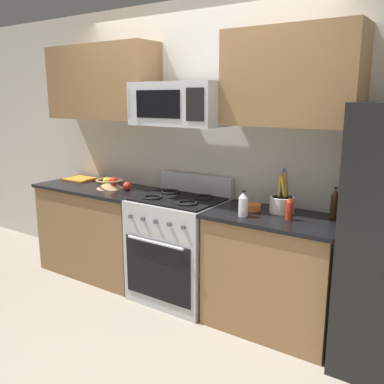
{
  "coord_description": "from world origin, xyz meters",
  "views": [
    {
      "loc": [
        2.08,
        -2.22,
        1.77
      ],
      "look_at": [
        0.22,
        0.5,
        1.03
      ],
      "focal_mm": 39.37,
      "sensor_mm": 36.0,
      "label": 1
    }
  ],
  "objects_px": {
    "fruit_basket": "(110,183)",
    "cutting_board": "(80,179)",
    "bottle_vinegar": "(243,204)",
    "apple_loose": "(127,186)",
    "microwave": "(180,104)",
    "bottle_hot_sauce": "(289,209)",
    "range_oven": "(179,248)",
    "utensil_crock": "(282,203)",
    "bottle_soy": "(335,204)",
    "prep_bowl": "(252,207)"
  },
  "relations": [
    {
      "from": "fruit_basket",
      "to": "cutting_board",
      "type": "height_order",
      "value": "fruit_basket"
    },
    {
      "from": "fruit_basket",
      "to": "bottle_vinegar",
      "type": "relative_size",
      "value": 1.29
    },
    {
      "from": "apple_loose",
      "to": "bottle_vinegar",
      "type": "height_order",
      "value": "bottle_vinegar"
    },
    {
      "from": "microwave",
      "to": "bottle_hot_sauce",
      "type": "bearing_deg",
      "value": -3.93
    },
    {
      "from": "range_oven",
      "to": "bottle_vinegar",
      "type": "height_order",
      "value": "bottle_vinegar"
    },
    {
      "from": "utensil_crock",
      "to": "fruit_basket",
      "type": "relative_size",
      "value": 1.31
    },
    {
      "from": "bottle_vinegar",
      "to": "bottle_hot_sauce",
      "type": "height_order",
      "value": "bottle_vinegar"
    },
    {
      "from": "microwave",
      "to": "apple_loose",
      "type": "distance_m",
      "value": 0.99
    },
    {
      "from": "fruit_basket",
      "to": "bottle_soy",
      "type": "xyz_separation_m",
      "value": [
        2.1,
        0.19,
        0.05
      ]
    },
    {
      "from": "bottle_soy",
      "to": "cutting_board",
      "type": "bearing_deg",
      "value": -178.96
    },
    {
      "from": "apple_loose",
      "to": "bottle_soy",
      "type": "relative_size",
      "value": 0.35
    },
    {
      "from": "microwave",
      "to": "fruit_basket",
      "type": "height_order",
      "value": "microwave"
    },
    {
      "from": "utensil_crock",
      "to": "apple_loose",
      "type": "distance_m",
      "value": 1.52
    },
    {
      "from": "range_oven",
      "to": "bottle_hot_sauce",
      "type": "xyz_separation_m",
      "value": [
        1.01,
        -0.04,
        0.52
      ]
    },
    {
      "from": "range_oven",
      "to": "prep_bowl",
      "type": "relative_size",
      "value": 7.65
    },
    {
      "from": "bottle_hot_sauce",
      "to": "prep_bowl",
      "type": "height_order",
      "value": "bottle_hot_sauce"
    },
    {
      "from": "fruit_basket",
      "to": "bottle_vinegar",
      "type": "xyz_separation_m",
      "value": [
        1.53,
        -0.15,
        0.04
      ]
    },
    {
      "from": "range_oven",
      "to": "apple_loose",
      "type": "relative_size",
      "value": 13.47
    },
    {
      "from": "bottle_soy",
      "to": "prep_bowl",
      "type": "height_order",
      "value": "bottle_soy"
    },
    {
      "from": "cutting_board",
      "to": "prep_bowl",
      "type": "relative_size",
      "value": 2.08
    },
    {
      "from": "bottle_vinegar",
      "to": "range_oven",
      "type": "bearing_deg",
      "value": 168.12
    },
    {
      "from": "utensil_crock",
      "to": "bottle_soy",
      "type": "xyz_separation_m",
      "value": [
        0.37,
        0.07,
        0.03
      ]
    },
    {
      "from": "bottle_vinegar",
      "to": "prep_bowl",
      "type": "relative_size",
      "value": 1.4
    },
    {
      "from": "apple_loose",
      "to": "prep_bowl",
      "type": "relative_size",
      "value": 0.57
    },
    {
      "from": "apple_loose",
      "to": "range_oven",
      "type": "bearing_deg",
      "value": -2.6
    },
    {
      "from": "microwave",
      "to": "apple_loose",
      "type": "bearing_deg",
      "value": 179.79
    },
    {
      "from": "cutting_board",
      "to": "bottle_hot_sauce",
      "type": "bearing_deg",
      "value": -4.37
    },
    {
      "from": "bottle_hot_sauce",
      "to": "bottle_soy",
      "type": "bearing_deg",
      "value": 42.74
    },
    {
      "from": "range_oven",
      "to": "bottle_soy",
      "type": "xyz_separation_m",
      "value": [
        1.27,
        0.19,
        0.54
      ]
    },
    {
      "from": "cutting_board",
      "to": "range_oven",
      "type": "bearing_deg",
      "value": -5.75
    },
    {
      "from": "microwave",
      "to": "apple_loose",
      "type": "relative_size",
      "value": 9.84
    },
    {
      "from": "bottle_vinegar",
      "to": "bottle_soy",
      "type": "xyz_separation_m",
      "value": [
        0.57,
        0.34,
        0.02
      ]
    },
    {
      "from": "utensil_crock",
      "to": "bottle_hot_sauce",
      "type": "xyz_separation_m",
      "value": [
        0.12,
        -0.16,
        0.01
      ]
    },
    {
      "from": "apple_loose",
      "to": "cutting_board",
      "type": "height_order",
      "value": "apple_loose"
    },
    {
      "from": "cutting_board",
      "to": "bottle_vinegar",
      "type": "height_order",
      "value": "bottle_vinegar"
    },
    {
      "from": "fruit_basket",
      "to": "bottle_soy",
      "type": "relative_size",
      "value": 1.11
    },
    {
      "from": "cutting_board",
      "to": "bottle_soy",
      "type": "height_order",
      "value": "bottle_soy"
    },
    {
      "from": "fruit_basket",
      "to": "bottle_soy",
      "type": "bearing_deg",
      "value": 5.05
    },
    {
      "from": "range_oven",
      "to": "fruit_basket",
      "type": "relative_size",
      "value": 4.24
    },
    {
      "from": "prep_bowl",
      "to": "utensil_crock",
      "type": "bearing_deg",
      "value": 17.38
    },
    {
      "from": "fruit_basket",
      "to": "cutting_board",
      "type": "distance_m",
      "value": 0.59
    },
    {
      "from": "fruit_basket",
      "to": "prep_bowl",
      "type": "height_order",
      "value": "fruit_basket"
    },
    {
      "from": "apple_loose",
      "to": "utensil_crock",
      "type": "bearing_deg",
      "value": 3.41
    },
    {
      "from": "microwave",
      "to": "utensil_crock",
      "type": "relative_size",
      "value": 2.36
    },
    {
      "from": "bottle_hot_sauce",
      "to": "bottle_vinegar",
      "type": "bearing_deg",
      "value": -161.9
    },
    {
      "from": "microwave",
      "to": "prep_bowl",
      "type": "xyz_separation_m",
      "value": [
        0.68,
        0.02,
        -0.78
      ]
    },
    {
      "from": "range_oven",
      "to": "cutting_board",
      "type": "distance_m",
      "value": 1.48
    },
    {
      "from": "range_oven",
      "to": "cutting_board",
      "type": "height_order",
      "value": "range_oven"
    },
    {
      "from": "cutting_board",
      "to": "bottle_vinegar",
      "type": "xyz_separation_m",
      "value": [
        2.1,
        -0.29,
        0.08
      ]
    },
    {
      "from": "microwave",
      "to": "cutting_board",
      "type": "distance_m",
      "value": 1.62
    }
  ]
}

